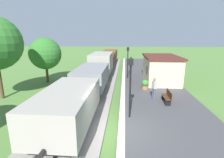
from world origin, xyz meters
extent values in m
plane|color=#517A38|center=(0.00, 0.00, 0.00)|extent=(160.00, 160.00, 0.00)
cube|color=#424244|center=(3.20, 0.00, 0.12)|extent=(6.00, 60.00, 0.25)
cube|color=silver|center=(0.40, 0.00, 0.25)|extent=(0.36, 60.00, 0.01)
cube|color=gray|center=(-2.40, 0.00, 0.06)|extent=(3.80, 60.00, 0.12)
cube|color=slate|center=(-1.68, 0.00, 0.19)|extent=(0.07, 60.00, 0.14)
cube|color=slate|center=(-3.12, 0.00, 0.19)|extent=(0.07, 60.00, 0.14)
cube|color=gray|center=(-2.40, -0.05, 1.58)|extent=(2.50, 5.60, 1.60)
cube|color=black|center=(-2.40, -0.05, 0.93)|extent=(2.10, 5.15, 0.50)
cylinder|color=black|center=(-2.40, 1.74, 0.68)|extent=(1.56, 0.84, 0.84)
cylinder|color=black|center=(-2.40, -1.84, 0.68)|extent=(1.56, 0.84, 0.84)
cylinder|color=black|center=(-2.40, 2.90, 0.93)|extent=(0.20, 0.30, 0.20)
cylinder|color=black|center=(-2.40, -3.00, 0.93)|extent=(0.20, 0.30, 0.20)
cube|color=gray|center=(-2.40, 6.55, 1.58)|extent=(2.50, 5.60, 1.60)
cube|color=black|center=(-2.40, 6.55, 0.93)|extent=(2.10, 5.15, 0.50)
cylinder|color=black|center=(-2.40, 8.34, 0.68)|extent=(1.56, 0.84, 0.84)
cylinder|color=black|center=(-2.40, 4.76, 0.68)|extent=(1.56, 0.84, 0.84)
cylinder|color=black|center=(-2.40, 9.50, 0.93)|extent=(0.20, 0.30, 0.20)
cylinder|color=black|center=(-2.40, 3.60, 0.93)|extent=(0.20, 0.30, 0.20)
cube|color=gray|center=(-2.40, 13.15, 1.88)|extent=(2.50, 5.60, 2.20)
cube|color=black|center=(-2.40, 13.15, 0.93)|extent=(2.10, 5.15, 0.50)
cylinder|color=black|center=(-2.40, 14.94, 0.68)|extent=(1.56, 0.84, 0.84)
cylinder|color=black|center=(-2.40, 11.36, 0.68)|extent=(1.56, 0.84, 0.84)
cylinder|color=black|center=(-2.40, 16.10, 0.93)|extent=(0.20, 0.30, 0.20)
cylinder|color=black|center=(-2.40, 10.20, 0.93)|extent=(0.20, 0.30, 0.20)
cube|color=brown|center=(-2.40, 19.75, 1.58)|extent=(2.50, 5.60, 1.60)
cube|color=black|center=(-2.40, 19.75, 0.93)|extent=(2.10, 5.15, 0.50)
cylinder|color=black|center=(-2.40, 21.54, 0.68)|extent=(1.56, 0.84, 0.84)
cylinder|color=black|center=(-2.40, 17.96, 0.68)|extent=(1.56, 0.84, 0.84)
cylinder|color=black|center=(-2.40, 22.70, 0.93)|extent=(0.20, 0.30, 0.20)
cylinder|color=black|center=(-2.40, 16.80, 0.93)|extent=(0.20, 0.30, 0.20)
cube|color=brown|center=(-2.40, 26.35, 1.58)|extent=(2.50, 5.60, 1.60)
cube|color=black|center=(-2.40, 26.35, 0.93)|extent=(2.10, 5.15, 0.50)
cylinder|color=black|center=(-2.40, 28.14, 0.68)|extent=(1.56, 0.84, 0.84)
cylinder|color=black|center=(-2.40, 24.56, 0.68)|extent=(1.56, 0.84, 0.84)
cylinder|color=black|center=(-2.40, 29.30, 0.93)|extent=(0.20, 0.30, 0.20)
cylinder|color=black|center=(-2.40, 23.40, 0.93)|extent=(0.20, 0.30, 0.20)
cube|color=beige|center=(4.40, 10.40, 1.55)|extent=(3.20, 5.50, 2.60)
cube|color=#51231E|center=(4.40, 10.40, 2.94)|extent=(3.50, 5.80, 0.18)
cube|color=black|center=(2.79, 9.30, 1.68)|extent=(0.03, 0.90, 0.80)
cube|color=#422819|center=(3.61, 4.04, 0.69)|extent=(0.42, 1.50, 0.04)
cube|color=#422819|center=(3.80, 4.04, 0.93)|extent=(0.04, 1.50, 0.45)
cube|color=black|center=(3.61, 3.44, 0.46)|extent=(0.38, 0.06, 0.42)
cube|color=black|center=(3.61, 4.64, 0.46)|extent=(0.38, 0.06, 0.42)
cylinder|color=#474C66|center=(2.84, 4.66, 0.68)|extent=(0.15, 0.15, 0.86)
cylinder|color=#474C66|center=(2.77, 4.80, 0.68)|extent=(0.15, 0.15, 0.86)
cube|color=#B2ADA8|center=(2.80, 4.73, 1.41)|extent=(0.37, 0.44, 0.60)
sphere|color=#936B51|center=(2.80, 4.73, 1.85)|extent=(0.22, 0.22, 0.22)
cylinder|color=#9E6642|center=(2.41, 7.23, 0.42)|extent=(0.56, 0.56, 0.34)
sphere|color=#387A33|center=(2.41, 7.23, 0.85)|extent=(0.64, 0.64, 0.64)
cylinder|color=black|center=(0.85, 1.50, 1.85)|extent=(0.11, 0.11, 3.20)
cube|color=black|center=(0.85, 1.50, 3.63)|extent=(0.28, 0.28, 0.36)
sphere|color=#F2E5BF|center=(0.85, 1.50, 3.63)|extent=(0.20, 0.20, 0.20)
cone|color=black|center=(0.85, 1.50, 3.87)|extent=(0.20, 0.20, 0.16)
cylinder|color=black|center=(0.85, 11.54, 1.85)|extent=(0.11, 0.11, 3.20)
cube|color=black|center=(0.85, 11.54, 3.63)|extent=(0.28, 0.28, 0.36)
sphere|color=#F2E5BF|center=(0.85, 11.54, 3.63)|extent=(0.20, 0.20, 0.20)
cone|color=black|center=(0.85, 11.54, 3.87)|extent=(0.20, 0.20, 0.16)
cylinder|color=#4C3823|center=(-9.62, 4.64, 1.48)|extent=(0.28, 0.28, 2.95)
cylinder|color=#4C3823|center=(-8.11, 9.89, 0.97)|extent=(0.28, 0.28, 1.94)
sphere|color=#2D6B28|center=(-8.11, 9.89, 3.22)|extent=(3.41, 3.41, 3.41)
camera|label=1|loc=(0.50, -8.05, 5.02)|focal=27.26mm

